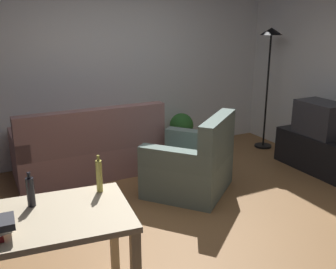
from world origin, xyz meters
TOP-DOWN VIEW (x-y plane):
  - ground_plane at (0.00, 0.00)m, footprint 5.20×4.40m
  - wall_rear at (0.00, 2.20)m, footprint 5.20×0.10m
  - couch at (-0.48, 1.59)m, footprint 1.81×0.84m
  - tv_stand at (2.25, 0.39)m, footprint 0.44×1.10m
  - tv at (2.25, 0.39)m, footprint 0.41×0.60m
  - torchiere_lamp at (2.25, 1.44)m, footprint 0.32×0.32m
  - desk at (-1.47, -0.75)m, footprint 1.27×0.82m
  - potted_plant at (1.04, 1.90)m, footprint 0.36×0.36m
  - armchair at (0.44, 0.54)m, footprint 1.23×1.22m
  - bottle_dark at (-1.46, -0.58)m, footprint 0.05×0.05m
  - bottle_squat at (-0.99, -0.57)m, footprint 0.04×0.04m

SIDE VIEW (x-z plane):
  - ground_plane at x=0.00m, z-range -0.02..0.00m
  - tv_stand at x=2.25m, z-range 0.00..0.48m
  - couch at x=-0.48m, z-range -0.15..0.77m
  - armchair at x=0.44m, z-range -0.14..0.78m
  - potted_plant at x=1.04m, z-range 0.05..0.62m
  - desk at x=-1.47m, z-range 0.27..1.03m
  - tv at x=2.25m, z-range 0.48..0.92m
  - bottle_dark at x=-1.46m, z-range 0.74..0.98m
  - bottle_squat at x=-0.99m, z-range 0.74..1.02m
  - wall_rear at x=0.00m, z-range 0.00..2.70m
  - torchiere_lamp at x=2.25m, z-range 0.51..2.32m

